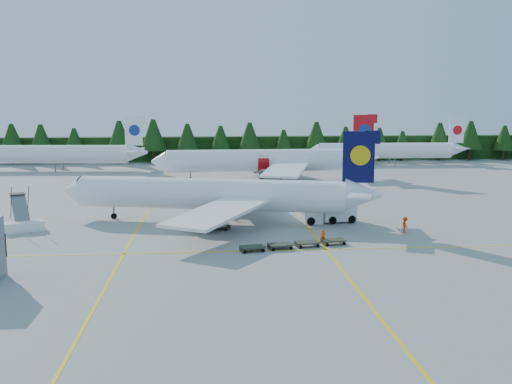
{
  "coord_description": "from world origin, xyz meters",
  "views": [
    {
      "loc": [
        -5.62,
        -60.82,
        14.74
      ],
      "look_at": [
        0.2,
        9.31,
        3.5
      ],
      "focal_mm": 40.0,
      "sensor_mm": 36.0,
      "label": 1
    }
  ],
  "objects": [
    {
      "name": "airliner_far_left",
      "position": [
        -40.69,
        63.96,
        3.59
      ],
      "size": [
        39.43,
        6.44,
        11.46
      ],
      "rotation": [
        0.0,
        0.0,
        -0.07
      ],
      "color": "white",
      "rests_on": "ground"
    },
    {
      "name": "uld_pair",
      "position": [
        -5.44,
        4.69,
        1.04
      ],
      "size": [
        4.65,
        3.29,
        1.54
      ],
      "rotation": [
        0.0,
        0.0,
        -0.31
      ],
      "color": "#373D2C",
      "rests_on": "ground"
    },
    {
      "name": "taxi_stripe_b",
      "position": [
        6.0,
        20.0,
        0.01
      ],
      "size": [
        0.25,
        120.0,
        0.01
      ],
      "primitive_type": "cube",
      "color": "yellow",
      "rests_on": "ground"
    },
    {
      "name": "taxi_stripe_a",
      "position": [
        -14.0,
        20.0,
        0.01
      ],
      "size": [
        0.25,
        120.0,
        0.01
      ],
      "primitive_type": "cube",
      "color": "yellow",
      "rests_on": "ground"
    },
    {
      "name": "airstairs",
      "position": [
        -27.08,
        5.32,
        0.85
      ],
      "size": [
        5.26,
        6.65,
        3.92
      ],
      "rotation": [
        0.0,
        0.0,
        0.42
      ],
      "color": "white",
      "rests_on": "ground"
    },
    {
      "name": "crew_c",
      "position": [
        16.44,
        0.66,
        0.9
      ],
      "size": [
        0.55,
        0.77,
        1.79
      ],
      "primitive_type": "imported",
      "rotation": [
        0.0,
        0.0,
        1.63
      ],
      "color": "#F13705",
      "rests_on": "ground"
    },
    {
      "name": "crew_b",
      "position": [
        -6.78,
        2.08,
        0.93
      ],
      "size": [
        1.0,
        0.83,
        1.86
      ],
      "primitive_type": "imported",
      "rotation": [
        0.0,
        0.0,
        3.29
      ],
      "color": "orange",
      "rests_on": "ground"
    },
    {
      "name": "airliner_navy",
      "position": [
        -6.21,
        8.47,
        3.4
      ],
      "size": [
        38.26,
        31.11,
        11.31
      ],
      "rotation": [
        0.0,
        0.0,
        -0.24
      ],
      "color": "white",
      "rests_on": "ground"
    },
    {
      "name": "ground",
      "position": [
        0.0,
        0.0,
        0.0
      ],
      "size": [
        320.0,
        320.0,
        0.0
      ],
      "primitive_type": "plane",
      "color": "#9E9D98",
      "rests_on": "ground"
    },
    {
      "name": "crew_a",
      "position": [
        6.15,
        -3.68,
        0.78
      ],
      "size": [
        0.59,
        0.41,
        1.55
      ],
      "primitive_type": "imported",
      "rotation": [
        0.0,
        0.0,
        -0.06
      ],
      "color": "#FF4505",
      "rests_on": "ground"
    },
    {
      "name": "treeline_hedge",
      "position": [
        0.0,
        82.0,
        3.0
      ],
      "size": [
        220.0,
        4.0,
        6.0
      ],
      "primitive_type": "cube",
      "color": "black",
      "rests_on": "ground"
    },
    {
      "name": "airliner_red",
      "position": [
        3.71,
        45.15,
        3.66
      ],
      "size": [
        41.91,
        34.49,
        12.19
      ],
      "rotation": [
        0.0,
        0.0,
        0.02
      ],
      "color": "white",
      "rests_on": "ground"
    },
    {
      "name": "dolly_train",
      "position": [
        2.88,
        -5.01,
        0.44
      ],
      "size": [
        11.21,
        3.95,
        0.14
      ],
      "rotation": [
        0.0,
        0.0,
        0.17
      ],
      "color": "#373D2C",
      "rests_on": "ground"
    },
    {
      "name": "taxi_stripe_cross",
      "position": [
        0.0,
        -6.0,
        0.01
      ],
      "size": [
        80.0,
        0.25,
        0.01
      ],
      "primitive_type": "cube",
      "color": "yellow",
      "rests_on": "ground"
    },
    {
      "name": "service_truck",
      "position": [
        8.97,
        6.93,
        1.58
      ],
      "size": [
        6.87,
        3.31,
        3.19
      ],
      "rotation": [
        0.0,
        0.0,
        0.14
      ],
      "color": "white",
      "rests_on": "ground"
    },
    {
      "name": "airliner_far_right",
      "position": [
        34.46,
        69.44,
        3.35
      ],
      "size": [
        36.72,
        4.59,
        10.68
      ],
      "rotation": [
        0.0,
        0.0,
        -0.03
      ],
      "color": "white",
      "rests_on": "ground"
    }
  ]
}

